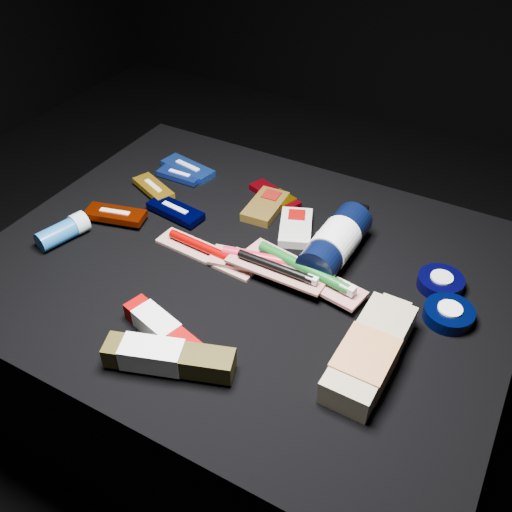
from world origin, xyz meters
The scene contains 22 objects.
ground centered at (0.00, 0.00, 0.00)m, with size 3.00×3.00×0.00m, color black.
cloth_table centered at (0.00, 0.00, 0.20)m, with size 0.98×0.78×0.40m, color black.
luna_bar_0 centered at (-0.29, 0.22, 0.41)m, with size 0.14×0.07×0.02m.
luna_bar_1 centered at (-0.29, 0.19, 0.41)m, with size 0.11×0.04×0.01m.
luna_bar_2 centered at (-0.21, 0.07, 0.41)m, with size 0.13×0.06×0.02m.
luna_bar_3 centered at (-0.30, 0.11, 0.41)m, with size 0.12×0.08×0.01m.
luna_bar_4 centered at (-0.31, -0.01, 0.42)m, with size 0.13×0.08×0.02m.
clif_bar_0 centered at (-0.05, 0.18, 0.41)m, with size 0.07×0.12×0.02m.
clif_bar_1 centered at (0.03, 0.14, 0.41)m, with size 0.10×0.13×0.02m.
clif_bar_2 centered at (0.12, 0.18, 0.41)m, with size 0.08×0.12×0.02m.
power_bar centered at (-0.05, 0.22, 0.41)m, with size 0.13×0.08×0.02m.
lotion_bottle centered at (0.14, 0.10, 0.44)m, with size 0.08×0.24×0.08m.
cream_tin_upper centered at (0.34, 0.12, 0.41)m, with size 0.08×0.08×0.03m.
cream_tin_lower centered at (0.37, 0.04, 0.41)m, with size 0.09×0.09×0.03m.
bodywash_bottle centered at (0.29, -0.12, 0.42)m, with size 0.08×0.23×0.05m.
deodorant_stick centered at (-0.36, -0.11, 0.42)m, with size 0.07×0.11×0.04m.
toothbrush_pack_0 centered at (-0.08, -0.01, 0.41)m, with size 0.22×0.07×0.02m.
toothbrush_pack_1 centered at (0.05, 0.01, 0.42)m, with size 0.24×0.11×0.03m.
toothbrush_pack_2 centered at (0.11, 0.01, 0.42)m, with size 0.25×0.10×0.03m.
toothbrush_pack_3 centered at (0.07, -0.01, 0.43)m, with size 0.19×0.05×0.02m.
toothpaste_carton_red centered at (-0.03, -0.23, 0.42)m, with size 0.18×0.09×0.03m.
toothpaste_carton_green centered at (0.01, -0.28, 0.42)m, with size 0.21×0.11×0.04m.
Camera 1 is at (0.41, -0.71, 1.11)m, focal length 40.00 mm.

